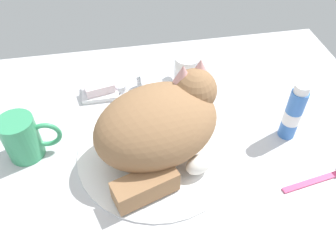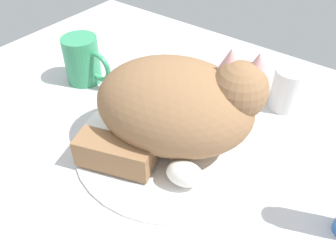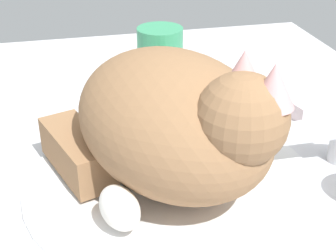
# 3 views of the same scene
# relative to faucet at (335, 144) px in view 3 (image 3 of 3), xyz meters

# --- Properties ---
(ground_plane) EXTENTS (1.10, 0.83, 0.03)m
(ground_plane) POSITION_rel_faucet_xyz_m (0.00, -0.20, -0.04)
(ground_plane) COLOR silver
(sink_basin) EXTENTS (0.34, 0.34, 0.01)m
(sink_basin) POSITION_rel_faucet_xyz_m (0.00, -0.20, -0.02)
(sink_basin) COLOR white
(sink_basin) RESTS_ON ground_plane
(faucet) EXTENTS (0.15, 0.10, 0.06)m
(faucet) POSITION_rel_faucet_xyz_m (0.00, 0.00, 0.00)
(faucet) COLOR silver
(faucet) RESTS_ON ground_plane
(cat) EXTENTS (0.30, 0.28, 0.17)m
(cat) POSITION_rel_faucet_xyz_m (0.01, -0.20, 0.06)
(cat) COLOR #936B47
(cat) RESTS_ON sink_basin
(coffee_mug) EXTENTS (0.12, 0.07, 0.10)m
(coffee_mug) POSITION_rel_faucet_xyz_m (-0.27, -0.16, 0.02)
(coffee_mug) COLOR #389966
(coffee_mug) RESTS_ON ground_plane
(soap_dish) EXTENTS (0.09, 0.06, 0.01)m
(soap_dish) POSITION_rel_faucet_xyz_m (-0.11, 0.01, -0.02)
(soap_dish) COLOR white
(soap_dish) RESTS_ON ground_plane
(soap_bar) EXTENTS (0.08, 0.05, 0.02)m
(soap_bar) POSITION_rel_faucet_xyz_m (-0.11, 0.01, -0.00)
(soap_bar) COLOR silver
(soap_bar) RESTS_ON soap_dish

